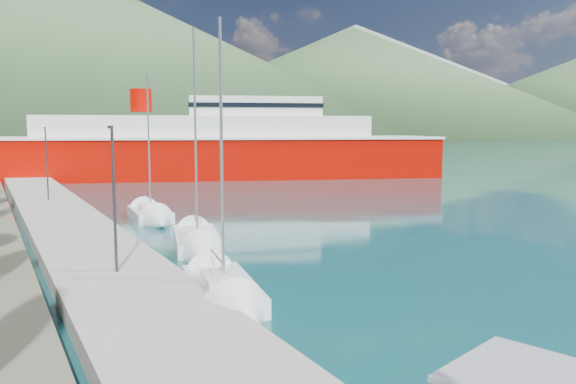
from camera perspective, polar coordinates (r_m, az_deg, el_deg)
ground at (r=131.95m, az=-22.66°, el=3.06°), size 1400.00×1400.00×0.00m
quay at (r=37.89m, az=-21.15°, el=-3.59°), size 5.00×88.00×0.80m
hills_far at (r=651.78m, az=-15.30°, el=12.49°), size 1480.00×900.00×180.00m
hills_near at (r=401.75m, az=-12.60°, el=12.41°), size 1010.00×520.00×115.00m
lamp_posts at (r=25.97m, az=-18.10°, el=0.28°), size 0.15×48.76×6.06m
sailboat_near at (r=20.90m, az=-5.74°, el=-11.47°), size 4.02×8.54×11.80m
sailboat_mid at (r=30.51m, az=-8.95°, el=-5.76°), size 4.75×9.45×13.15m
sailboat_far at (r=41.27m, az=-13.39°, el=-2.64°), size 3.19×8.08×11.60m
ferry at (r=78.34m, az=-7.99°, el=4.30°), size 64.41×33.60×12.62m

